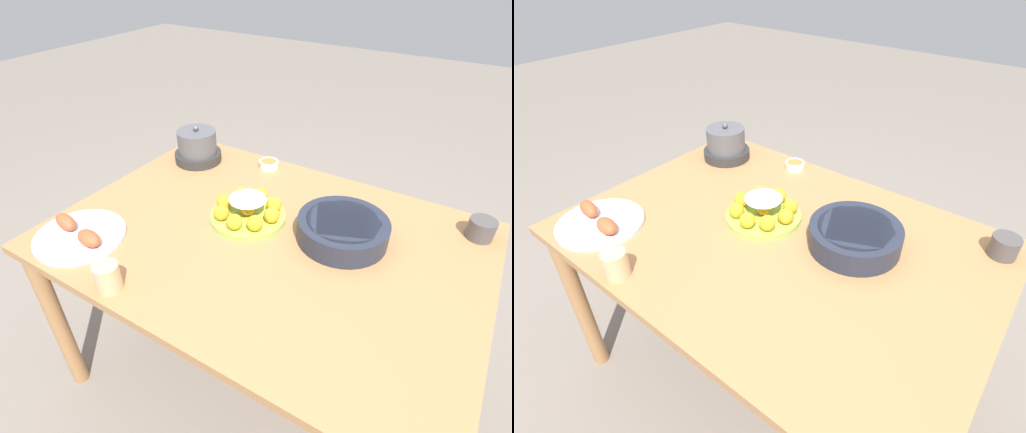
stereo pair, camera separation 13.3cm
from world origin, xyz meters
The scene contains 9 objects.
ground_plane centered at (0.00, 0.00, 0.00)m, with size 12.00×12.00×0.00m, color slate.
dining_table centered at (0.00, 0.00, 0.66)m, with size 1.38×0.98×0.75m.
cake_plate centered at (-0.10, 0.05, 0.78)m, with size 0.26×0.26×0.09m.
serving_bowl centered at (0.22, 0.11, 0.79)m, with size 0.29×0.29×0.08m.
sauce_bowl centered at (-0.22, 0.41, 0.76)m, with size 0.08×0.08×0.03m.
seafood_platter centered at (-0.50, -0.33, 0.76)m, with size 0.29×0.29×0.06m.
cup_near centered at (-0.24, -0.44, 0.79)m, with size 0.07×0.07×0.08m.
cup_far centered at (0.60, 0.35, 0.78)m, with size 0.08×0.08×0.07m.
warming_pot centered at (-0.52, 0.31, 0.81)m, with size 0.20×0.20×0.16m.
Camera 1 is at (0.52, -0.90, 1.56)m, focal length 28.00 mm.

